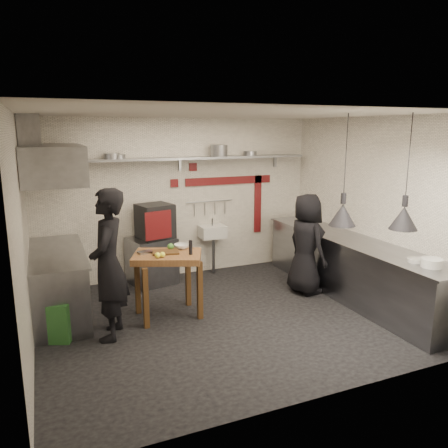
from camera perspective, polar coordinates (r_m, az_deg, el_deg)
name	(u,v)px	position (r m, az deg, el deg)	size (l,w,h in m)	color
floor	(226,317)	(6.31, 0.28, -12.09)	(5.00, 5.00, 0.00)	black
ceiling	(226,114)	(5.76, 0.31, 14.23)	(5.00, 5.00, 0.00)	beige
wall_back	(180,198)	(7.82, -5.79, 3.34)	(5.00, 0.04, 2.80)	silver
wall_front	(317,264)	(4.09, 12.01, -5.09)	(5.00, 0.04, 2.80)	silver
wall_left	(23,238)	(5.43, -24.78, -1.68)	(0.04, 4.20, 2.80)	silver
wall_right	(373,208)	(7.22, 18.87, 2.00)	(0.04, 4.20, 2.80)	silver
red_band_horiz	(229,181)	(8.09, 0.68, 5.70)	(1.70, 0.02, 0.14)	#5E1214
red_band_vert	(258,204)	(8.41, 4.42, 2.61)	(0.14, 0.02, 1.10)	#5E1214
red_tile_a	(193,167)	(7.81, -4.07, 7.43)	(0.14, 0.02, 0.14)	#5E1214
red_tile_b	(174,183)	(7.73, -6.50, 5.32)	(0.14, 0.02, 0.14)	#5E1214
back_shelf	(182,158)	(7.57, -5.50, 8.54)	(4.60, 0.34, 0.04)	slate
shelf_bracket_left	(64,167)	(7.39, -20.15, 6.99)	(0.04, 0.06, 0.24)	slate
shelf_bracket_mid	(180,164)	(7.72, -5.82, 7.86)	(0.04, 0.06, 0.24)	slate
shelf_bracket_right	(275,161)	(8.47, 6.67, 8.22)	(0.04, 0.06, 0.24)	slate
pan_far_left	(112,156)	(7.30, -14.45, 8.59)	(0.25, 0.25, 0.09)	slate
pan_mid_left	(118,157)	(7.32, -13.66, 8.56)	(0.24, 0.24, 0.07)	slate
stock_pot	(219,150)	(7.80, -0.65, 9.58)	(0.30, 0.30, 0.20)	slate
pan_right	(250,153)	(8.05, 3.43, 9.22)	(0.24, 0.24, 0.08)	slate
oven_stand	(152,261)	(7.61, -9.40, -4.74)	(0.71, 0.65, 0.80)	slate
combi_oven	(155,221)	(7.44, -8.99, 0.36)	(0.54, 0.50, 0.58)	black
oven_door	(158,225)	(7.11, -8.58, -0.16)	(0.47, 0.03, 0.46)	#5E1214
oven_glass	(156,225)	(7.16, -8.90, -0.10)	(0.36, 0.02, 0.34)	black
hand_sink	(212,232)	(7.95, -1.52, -1.01)	(0.46, 0.34, 0.22)	silver
sink_tap	(212,222)	(7.91, -1.53, 0.26)	(0.03, 0.03, 0.14)	slate
sink_drain	(213,255)	(8.02, -1.40, -4.13)	(0.06, 0.06, 0.66)	slate
utensil_rail	(209,201)	(7.97, -1.91, 2.98)	(0.02, 0.02, 0.90)	slate
counter_right	(351,269)	(7.22, 16.26, -5.61)	(0.70, 3.80, 0.90)	slate
counter_right_top	(353,240)	(7.09, 16.48, -2.03)	(0.76, 3.90, 0.03)	slate
plate_stack	(432,263)	(6.00, 25.50, -4.60)	(0.25, 0.25, 0.11)	silver
small_bowl_right	(415,260)	(6.15, 23.69, -4.34)	(0.20, 0.20, 0.05)	silver
counter_left	(58,284)	(6.69, -20.82, -7.34)	(0.70, 1.90, 0.90)	slate
counter_left_top	(56,253)	(6.56, -21.13, -3.50)	(0.76, 2.00, 0.03)	slate
extractor_hood	(52,164)	(6.35, -21.53, 7.33)	(0.78, 1.60, 0.50)	slate
hood_duct	(29,133)	(6.34, -24.11, 10.74)	(0.28, 0.28, 0.50)	slate
green_bin	(59,320)	(5.99, -20.77, -11.70)	(0.34, 0.34, 0.50)	#255C26
prep_table	(168,285)	(6.24, -7.31, -7.91)	(0.92, 0.64, 0.92)	brown
cutting_board	(165,252)	(6.13, -7.66, -3.65)	(0.36, 0.26, 0.03)	#4D3017
pepper_mill	(191,247)	(6.00, -4.38, -3.07)	(0.05, 0.05, 0.20)	black
lemon_a	(158,255)	(5.90, -8.68, -4.05)	(0.08, 0.08, 0.08)	#F2F43A
lemon_b	(162,255)	(5.93, -8.04, -3.97)	(0.07, 0.07, 0.07)	#F2F43A
veg_ball	(171,247)	(6.26, -6.99, -2.95)	(0.09, 0.09, 0.09)	#407C2B
steel_tray	(145,252)	(6.16, -10.29, -3.64)	(0.19, 0.13, 0.03)	slate
bowl	(181,246)	(6.32, -5.58, -2.93)	(0.21, 0.21, 0.07)	silver
heat_lamp_near	(345,171)	(5.80, 15.53, 6.70)	(0.35, 0.35, 1.43)	black
heat_lamp_far	(408,172)	(5.78, 22.87, 6.22)	(0.35, 0.35, 1.42)	black
chef_left	(109,265)	(5.63, -14.85, -5.16)	(0.70, 0.46, 1.91)	black
chef_right	(306,244)	(7.11, 10.70, -2.57)	(0.79, 0.52, 1.62)	black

